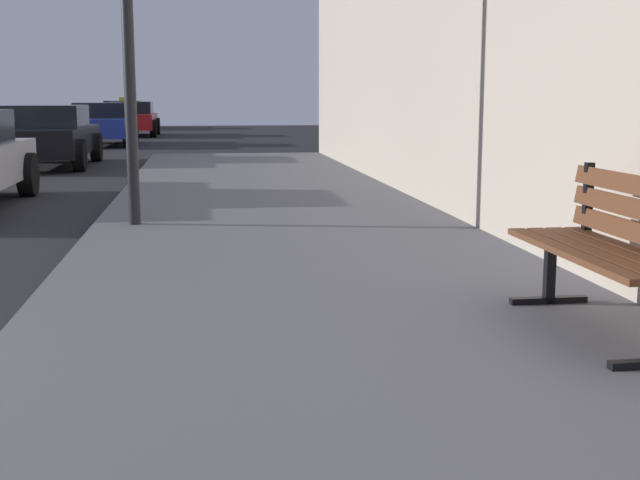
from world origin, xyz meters
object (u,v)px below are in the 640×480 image
object	(u,v)px
car_black	(46,136)
car_blue	(102,124)
bench	(616,241)
car_red	(131,118)
car_white	(124,114)

from	to	relation	value
car_black	car_blue	bearing A→B (deg)	-91.57
car_blue	bench	bearing A→B (deg)	103.38
car_red	bench	bearing A→B (deg)	99.82
car_blue	car_white	xyz separation A→B (m)	(-0.59, 13.87, 0.00)
car_red	car_black	bearing A→B (deg)	87.63
car_red	car_white	size ratio (longest dim) A/B	0.93
bench	car_blue	xyz separation A→B (m)	(-5.28, 22.19, -0.01)
car_blue	car_white	distance (m)	13.88
car_white	car_black	bearing A→B (deg)	90.96
car_white	car_blue	bearing A→B (deg)	92.43
car_black	car_red	distance (m)	14.24
car_black	car_white	distance (m)	21.94
bench	car_blue	bearing A→B (deg)	102.97
bench	car_black	world-z (taller)	car_black
bench	car_white	size ratio (longest dim) A/B	0.35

